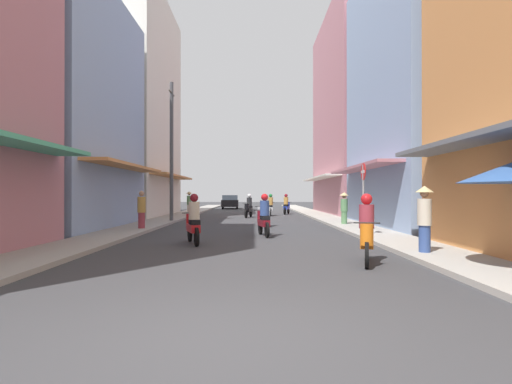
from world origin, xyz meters
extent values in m
plane|color=#38383A|center=(0.00, 20.62, 0.00)|extent=(108.32, 108.32, 0.00)
cube|color=#9E9991|center=(-4.91, 20.62, 0.06)|extent=(1.85, 57.24, 0.12)
cube|color=#ADA89E|center=(4.91, 20.62, 0.06)|extent=(1.85, 57.24, 0.12)
cube|color=#8CA5CC|center=(-8.83, 13.57, 5.27)|extent=(6.00, 8.90, 10.53)
cube|color=#D88C4C|center=(-5.33, 13.57, 2.80)|extent=(1.10, 8.01, 0.12)
cube|color=silver|center=(-8.83, 23.82, 7.59)|extent=(6.00, 10.62, 15.19)
cube|color=#D88C4C|center=(-5.33, 23.82, 2.80)|extent=(1.10, 9.56, 0.12)
cube|color=slate|center=(5.33, 3.90, 2.80)|extent=(1.10, 8.83, 0.12)
cube|color=#8CA5CC|center=(8.83, 14.60, 6.48)|extent=(6.00, 9.79, 12.97)
cube|color=#B7727F|center=(5.33, 14.60, 2.80)|extent=(1.10, 8.81, 0.12)
cube|color=#B7727F|center=(8.83, 26.60, 7.70)|extent=(6.00, 13.01, 15.41)
cube|color=silver|center=(5.33, 26.60, 2.80)|extent=(1.10, 11.71, 0.12)
cylinder|color=black|center=(0.57, 15.74, 0.28)|extent=(0.22, 0.56, 0.56)
cylinder|color=black|center=(0.89, 14.53, 0.28)|extent=(0.22, 0.56, 0.56)
cube|color=#B2B2B7|center=(0.75, 15.09, 0.50)|extent=(0.53, 1.04, 0.24)
cube|color=black|center=(0.80, 14.89, 0.70)|extent=(0.41, 0.61, 0.14)
cylinder|color=#B2B2B7|center=(0.61, 15.62, 0.70)|extent=(0.28, 0.28, 0.45)
cylinder|color=black|center=(0.61, 15.62, 0.95)|extent=(0.54, 0.17, 0.03)
cylinder|color=beige|center=(0.78, 14.94, 1.05)|extent=(0.34, 0.34, 0.55)
sphere|color=#1E38B7|center=(0.78, 14.94, 1.45)|extent=(0.26, 0.26, 0.26)
cylinder|color=black|center=(0.54, 11.16, 0.28)|extent=(0.18, 0.57, 0.56)
cylinder|color=black|center=(0.76, 9.92, 0.28)|extent=(0.18, 0.57, 0.56)
cube|color=maroon|center=(0.66, 10.49, 0.50)|extent=(0.45, 1.03, 0.24)
cube|color=black|center=(0.69, 10.29, 0.70)|extent=(0.37, 0.60, 0.14)
cylinder|color=maroon|center=(0.56, 11.03, 0.70)|extent=(0.28, 0.28, 0.45)
cylinder|color=black|center=(0.56, 11.03, 0.95)|extent=(0.55, 0.13, 0.03)
cylinder|color=#334C8C|center=(0.68, 10.34, 1.05)|extent=(0.34, 0.34, 0.55)
sphere|color=red|center=(0.68, 10.34, 1.45)|extent=(0.26, 0.26, 0.26)
cylinder|color=black|center=(-1.82, 8.84, 0.28)|extent=(0.25, 0.56, 0.56)
cylinder|color=black|center=(-1.43, 7.66, 0.28)|extent=(0.25, 0.56, 0.56)
cube|color=red|center=(-1.61, 8.20, 0.50)|extent=(0.58, 1.04, 0.24)
cube|color=black|center=(-1.55, 8.01, 0.70)|extent=(0.44, 0.62, 0.14)
cylinder|color=red|center=(-1.78, 8.73, 0.70)|extent=(0.28, 0.28, 0.45)
cylinder|color=black|center=(-1.78, 8.73, 0.95)|extent=(0.53, 0.20, 0.03)
cylinder|color=beige|center=(-1.56, 8.06, 1.05)|extent=(0.34, 0.34, 0.55)
sphere|color=maroon|center=(-1.56, 8.06, 1.45)|extent=(0.26, 0.26, 0.26)
cylinder|color=black|center=(-0.22, 21.80, 0.28)|extent=(0.21, 0.56, 0.56)
cylinder|color=black|center=(0.08, 23.01, 0.28)|extent=(0.21, 0.56, 0.56)
cube|color=black|center=(-0.06, 22.46, 0.50)|extent=(0.51, 1.04, 0.24)
cube|color=black|center=(-0.01, 22.65, 0.70)|extent=(0.41, 0.61, 0.14)
cylinder|color=black|center=(-0.19, 21.92, 0.70)|extent=(0.28, 0.28, 0.45)
cylinder|color=black|center=(-0.19, 21.92, 0.95)|extent=(0.54, 0.16, 0.03)
cylinder|color=#262628|center=(-0.02, 22.60, 1.05)|extent=(0.34, 0.34, 0.55)
sphere|color=silver|center=(-0.02, 22.60, 1.45)|extent=(0.26, 0.26, 0.26)
cylinder|color=black|center=(3.00, 27.20, 0.28)|extent=(0.24, 0.56, 0.56)
cylinder|color=black|center=(2.63, 26.01, 0.28)|extent=(0.24, 0.56, 0.56)
cube|color=#1E38B7|center=(2.80, 26.56, 0.50)|extent=(0.56, 1.04, 0.24)
cube|color=black|center=(2.74, 26.37, 0.70)|extent=(0.43, 0.62, 0.14)
cylinder|color=#1E38B7|center=(2.96, 27.08, 0.70)|extent=(0.28, 0.28, 0.45)
cylinder|color=black|center=(2.96, 27.08, 0.95)|extent=(0.53, 0.19, 0.03)
cylinder|color=#BF8C3F|center=(2.76, 26.42, 1.05)|extent=(0.34, 0.34, 0.55)
sphere|color=maroon|center=(2.76, 26.42, 1.45)|extent=(0.26, 0.26, 0.26)
cylinder|color=black|center=(1.52, 25.19, 0.28)|extent=(0.10, 0.56, 0.56)
cylinder|color=black|center=(1.47, 23.94, 0.28)|extent=(0.10, 0.56, 0.56)
cube|color=silver|center=(1.49, 24.51, 0.50)|extent=(0.32, 1.01, 0.24)
cube|color=black|center=(1.49, 24.31, 0.70)|extent=(0.30, 0.57, 0.14)
cylinder|color=silver|center=(1.51, 25.06, 0.70)|extent=(0.28, 0.28, 0.45)
cylinder|color=black|center=(1.51, 25.06, 0.95)|extent=(0.55, 0.05, 0.03)
cylinder|color=#BF8C3F|center=(1.49, 24.36, 1.05)|extent=(0.34, 0.34, 0.55)
sphere|color=#197233|center=(1.49, 24.36, 1.45)|extent=(0.26, 0.26, 0.26)
cylinder|color=black|center=(2.66, 4.04, 0.28)|extent=(0.23, 0.56, 0.56)
cylinder|color=black|center=(3.00, 5.24, 0.28)|extent=(0.23, 0.56, 0.56)
cube|color=orange|center=(2.84, 4.69, 0.50)|extent=(0.54, 1.04, 0.24)
cube|color=black|center=(2.90, 4.88, 0.70)|extent=(0.42, 0.61, 0.14)
cylinder|color=orange|center=(2.69, 4.16, 0.70)|extent=(0.28, 0.28, 0.45)
cylinder|color=black|center=(2.69, 4.16, 0.95)|extent=(0.54, 0.18, 0.03)
cylinder|color=#99333F|center=(2.88, 4.83, 1.05)|extent=(0.34, 0.34, 0.55)
sphere|color=red|center=(2.88, 4.83, 1.45)|extent=(0.26, 0.26, 0.26)
cube|color=black|center=(-2.26, 38.49, 0.60)|extent=(1.95, 4.18, 0.70)
cube|color=#333D47|center=(-2.26, 38.34, 1.15)|extent=(1.69, 2.17, 0.60)
cylinder|color=black|center=(-3.07, 39.71, 0.32)|extent=(0.21, 0.65, 0.64)
cylinder|color=black|center=(-1.57, 39.77, 0.32)|extent=(0.21, 0.65, 0.64)
cylinder|color=black|center=(-2.96, 37.21, 0.32)|extent=(0.21, 0.65, 0.64)
cylinder|color=black|center=(-1.46, 37.28, 0.32)|extent=(0.21, 0.65, 0.64)
cylinder|color=#598C59|center=(4.67, 15.08, 0.36)|extent=(0.28, 0.28, 0.72)
cylinder|color=#598C59|center=(4.67, 15.08, 1.03)|extent=(0.34, 0.34, 0.61)
sphere|color=#9E7256|center=(4.67, 15.08, 1.47)|extent=(0.22, 0.22, 0.22)
cone|color=#D1B77A|center=(4.67, 15.08, 1.57)|extent=(0.44, 0.44, 0.16)
cylinder|color=#99333F|center=(-4.46, 12.62, 0.39)|extent=(0.28, 0.28, 0.79)
cylinder|color=#BF8C3F|center=(-4.46, 12.62, 1.12)|extent=(0.34, 0.34, 0.66)
sphere|color=tan|center=(-4.46, 12.62, 1.59)|extent=(0.22, 0.22, 0.22)
cylinder|color=beige|center=(-4.47, 25.16, 0.39)|extent=(0.28, 0.28, 0.78)
cylinder|color=#598C59|center=(-4.47, 25.16, 1.11)|extent=(0.34, 0.34, 0.66)
sphere|color=#9E7256|center=(-4.47, 25.16, 1.58)|extent=(0.22, 0.22, 0.22)
cone|color=#D1B77A|center=(-4.47, 25.16, 1.68)|extent=(0.44, 0.44, 0.16)
cylinder|color=#334C8C|center=(4.54, 5.59, 0.39)|extent=(0.28, 0.28, 0.79)
cylinder|color=beige|center=(4.54, 5.59, 1.12)|extent=(0.34, 0.34, 0.66)
sphere|color=#9E7256|center=(4.54, 5.59, 1.59)|extent=(0.22, 0.22, 0.22)
cone|color=#D1B77A|center=(4.54, 5.59, 1.69)|extent=(0.44, 0.44, 0.16)
cylinder|color=#4C4C4F|center=(-4.23, 17.66, 3.85)|extent=(0.20, 0.20, 7.71)
cylinder|color=#3F382D|center=(-4.23, 17.66, 7.11)|extent=(0.08, 1.20, 0.08)
cylinder|color=gray|center=(4.13, 9.69, 1.30)|extent=(0.07, 0.07, 2.60)
cylinder|color=red|center=(4.13, 9.69, 2.35)|extent=(0.02, 0.60, 0.60)
cube|color=white|center=(4.13, 9.69, 2.35)|extent=(0.03, 0.40, 0.10)
camera|label=1|loc=(0.29, -4.39, 1.57)|focal=28.22mm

